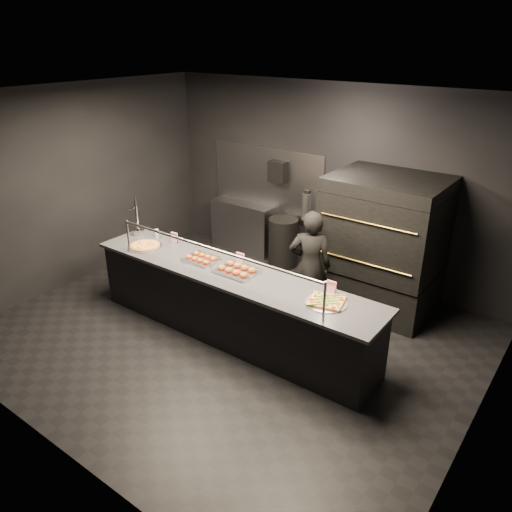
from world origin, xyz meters
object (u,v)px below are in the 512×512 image
(round_pizza, at_px, (145,246))
(slider_tray_a, at_px, (201,259))
(beer_tap, at_px, (138,224))
(trash_bin, at_px, (283,242))
(square_pizza, at_px, (326,301))
(fire_extinguisher, at_px, (306,206))
(pizza_oven, at_px, (383,243))
(worker, at_px, (310,266))
(prep_shelf, at_px, (243,227))
(towel_dispenser, at_px, (278,172))
(service_counter, at_px, (230,304))
(slider_tray_b, at_px, (237,270))

(round_pizza, distance_m, slider_tray_a, 0.94)
(beer_tap, distance_m, trash_bin, 2.47)
(slider_tray_a, distance_m, square_pizza, 1.86)
(fire_extinguisher, distance_m, slider_tray_a, 2.36)
(round_pizza, height_order, square_pizza, square_pizza)
(pizza_oven, relative_size, fire_extinguisher, 3.78)
(square_pizza, bearing_deg, worker, 128.97)
(prep_shelf, bearing_deg, fire_extinguisher, 3.66)
(trash_bin, bearing_deg, worker, -44.65)
(pizza_oven, xyz_separation_m, prep_shelf, (-2.80, 0.42, -0.52))
(towel_dispenser, distance_m, square_pizza, 3.31)
(beer_tap, relative_size, slider_tray_a, 1.21)
(service_counter, xyz_separation_m, trash_bin, (-0.66, 2.22, -0.05))
(pizza_oven, relative_size, round_pizza, 4.01)
(service_counter, height_order, pizza_oven, pizza_oven)
(towel_dispenser, relative_size, trash_bin, 0.42)
(pizza_oven, distance_m, trash_bin, 1.97)
(service_counter, relative_size, pizza_oven, 2.15)
(prep_shelf, xyz_separation_m, round_pizza, (0.15, -2.40, 0.49))
(fire_extinguisher, height_order, slider_tray_b, fire_extinguisher)
(service_counter, xyz_separation_m, square_pizza, (1.35, 0.04, 0.47))
(service_counter, height_order, towel_dispenser, towel_dispenser)
(fire_extinguisher, relative_size, beer_tap, 0.83)
(towel_dispenser, distance_m, beer_tap, 2.46)
(service_counter, xyz_separation_m, slider_tray_b, (0.08, 0.05, 0.49))
(trash_bin, relative_size, worker, 0.53)
(towel_dispenser, xyz_separation_m, fire_extinguisher, (0.55, 0.01, -0.49))
(fire_extinguisher, distance_m, slider_tray_b, 2.39)
(square_pizza, relative_size, worker, 0.30)
(prep_shelf, relative_size, fire_extinguisher, 2.38)
(service_counter, xyz_separation_m, beer_tap, (-1.86, 0.17, 0.63))
(beer_tap, height_order, trash_bin, beer_tap)
(fire_extinguisher, height_order, beer_tap, beer_tap)
(towel_dispenser, height_order, square_pizza, towel_dispenser)
(service_counter, bearing_deg, prep_shelf, 124.59)
(square_pizza, bearing_deg, slider_tray_b, 179.33)
(slider_tray_b, xyz_separation_m, square_pizza, (1.27, -0.01, -0.01))
(fire_extinguisher, distance_m, round_pizza, 2.71)
(square_pizza, xyz_separation_m, trash_bin, (-2.01, 2.18, -0.53))
(pizza_oven, distance_m, fire_extinguisher, 1.63)
(service_counter, bearing_deg, towel_dispenser, 110.63)
(towel_dispenser, height_order, worker, towel_dispenser)
(square_pizza, distance_m, trash_bin, 3.01)
(service_counter, xyz_separation_m, fire_extinguisher, (-0.35, 2.40, 0.60))
(service_counter, height_order, square_pizza, service_counter)
(fire_extinguisher, height_order, slider_tray_a, fire_extinguisher)
(pizza_oven, height_order, trash_bin, pizza_oven)
(service_counter, height_order, fire_extinguisher, service_counter)
(pizza_oven, xyz_separation_m, beer_tap, (-3.06, -1.73, 0.13))
(round_pizza, bearing_deg, service_counter, 2.97)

